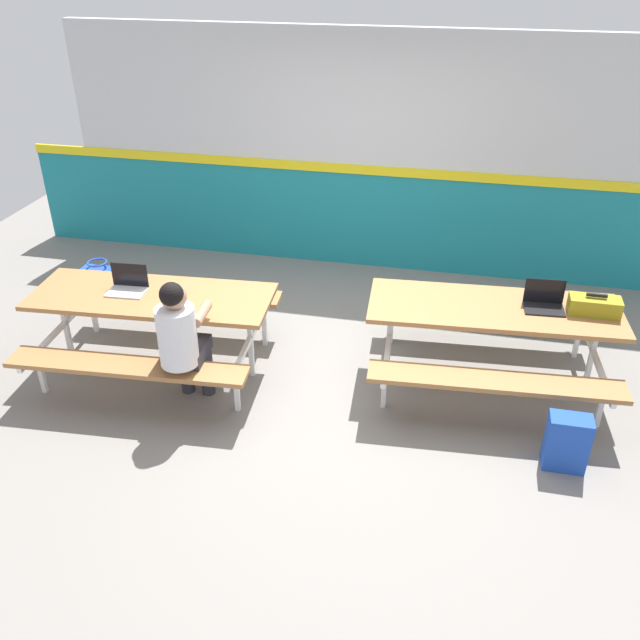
{
  "coord_description": "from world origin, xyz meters",
  "views": [
    {
      "loc": [
        1.06,
        -4.83,
        3.42
      ],
      "look_at": [
        0.0,
        0.02,
        0.55
      ],
      "focal_mm": 37.9,
      "sensor_mm": 36.0,
      "label": 1
    }
  ],
  "objects_px": {
    "picnic_table_right": "(492,323)",
    "laptop_silver": "(128,286)",
    "picnic_table_left": "(153,311)",
    "laptop_dark": "(544,303)",
    "tote_bag_bright": "(101,282)",
    "backpack_dark": "(567,442)",
    "toolbox_grey": "(595,306)",
    "student_nearer": "(181,336)"
  },
  "relations": [
    {
      "from": "student_nearer",
      "to": "toolbox_grey",
      "type": "height_order",
      "value": "student_nearer"
    },
    {
      "from": "picnic_table_left",
      "to": "picnic_table_right",
      "type": "distance_m",
      "value": 2.88
    },
    {
      "from": "student_nearer",
      "to": "tote_bag_bright",
      "type": "height_order",
      "value": "student_nearer"
    },
    {
      "from": "laptop_silver",
      "to": "backpack_dark",
      "type": "xyz_separation_m",
      "value": [
        3.64,
        -0.6,
        -0.57
      ]
    },
    {
      "from": "tote_bag_bright",
      "to": "backpack_dark",
      "type": "bearing_deg",
      "value": -20.08
    },
    {
      "from": "backpack_dark",
      "to": "tote_bag_bright",
      "type": "distance_m",
      "value": 4.87
    },
    {
      "from": "picnic_table_right",
      "to": "tote_bag_bright",
      "type": "height_order",
      "value": "picnic_table_right"
    },
    {
      "from": "picnic_table_right",
      "to": "laptop_silver",
      "type": "distance_m",
      "value": 3.1
    },
    {
      "from": "laptop_silver",
      "to": "tote_bag_bright",
      "type": "relative_size",
      "value": 0.78
    },
    {
      "from": "picnic_table_left",
      "to": "laptop_dark",
      "type": "bearing_deg",
      "value": 8.3
    },
    {
      "from": "student_nearer",
      "to": "laptop_dark",
      "type": "relative_size",
      "value": 3.62
    },
    {
      "from": "toolbox_grey",
      "to": "laptop_dark",
      "type": "bearing_deg",
      "value": 178.15
    },
    {
      "from": "backpack_dark",
      "to": "tote_bag_bright",
      "type": "height_order",
      "value": "backpack_dark"
    },
    {
      "from": "picnic_table_right",
      "to": "student_nearer",
      "type": "xyz_separation_m",
      "value": [
        -2.36,
        -0.94,
        0.13
      ]
    },
    {
      "from": "toolbox_grey",
      "to": "tote_bag_bright",
      "type": "relative_size",
      "value": 0.93
    },
    {
      "from": "picnic_table_right",
      "to": "tote_bag_bright",
      "type": "bearing_deg",
      "value": 170.26
    },
    {
      "from": "toolbox_grey",
      "to": "backpack_dark",
      "type": "xyz_separation_m",
      "value": [
        -0.21,
        -1.03,
        -0.6
      ]
    },
    {
      "from": "laptop_dark",
      "to": "laptop_silver",
      "type": "bearing_deg",
      "value": -172.59
    },
    {
      "from": "toolbox_grey",
      "to": "tote_bag_bright",
      "type": "xyz_separation_m",
      "value": [
        -4.78,
        0.64,
        -0.62
      ]
    },
    {
      "from": "laptop_dark",
      "to": "tote_bag_bright",
      "type": "relative_size",
      "value": 0.78
    },
    {
      "from": "tote_bag_bright",
      "to": "laptop_dark",
      "type": "bearing_deg",
      "value": -8.09
    },
    {
      "from": "picnic_table_left",
      "to": "tote_bag_bright",
      "type": "height_order",
      "value": "picnic_table_left"
    },
    {
      "from": "student_nearer",
      "to": "toolbox_grey",
      "type": "bearing_deg",
      "value": 17.45
    },
    {
      "from": "laptop_silver",
      "to": "backpack_dark",
      "type": "height_order",
      "value": "laptop_silver"
    },
    {
      "from": "picnic_table_left",
      "to": "picnic_table_right",
      "type": "bearing_deg",
      "value": 8.19
    },
    {
      "from": "picnic_table_right",
      "to": "backpack_dark",
      "type": "xyz_separation_m",
      "value": [
        0.57,
        -0.98,
        -0.36
      ]
    },
    {
      "from": "tote_bag_bright",
      "to": "laptop_silver",
      "type": "bearing_deg",
      "value": -49.07
    },
    {
      "from": "picnic_table_right",
      "to": "student_nearer",
      "type": "distance_m",
      "value": 2.55
    },
    {
      "from": "laptop_silver",
      "to": "toolbox_grey",
      "type": "distance_m",
      "value": 3.87
    },
    {
      "from": "picnic_table_left",
      "to": "laptop_dark",
      "type": "xyz_separation_m",
      "value": [
        3.24,
        0.47,
        0.21
      ]
    },
    {
      "from": "picnic_table_left",
      "to": "toolbox_grey",
      "type": "height_order",
      "value": "toolbox_grey"
    },
    {
      "from": "picnic_table_right",
      "to": "tote_bag_bright",
      "type": "distance_m",
      "value": 4.08
    },
    {
      "from": "picnic_table_left",
      "to": "laptop_silver",
      "type": "bearing_deg",
      "value": 173.92
    },
    {
      "from": "picnic_table_left",
      "to": "toolbox_grey",
      "type": "distance_m",
      "value": 3.66
    },
    {
      "from": "picnic_table_left",
      "to": "picnic_table_right",
      "type": "xyz_separation_m",
      "value": [
        2.85,
        0.41,
        0.0
      ]
    },
    {
      "from": "picnic_table_right",
      "to": "laptop_silver",
      "type": "bearing_deg",
      "value": -172.82
    },
    {
      "from": "picnic_table_left",
      "to": "laptop_silver",
      "type": "relative_size",
      "value": 6.29
    },
    {
      "from": "picnic_table_left",
      "to": "tote_bag_bright",
      "type": "xyz_separation_m",
      "value": [
        -1.15,
        1.1,
        -0.38
      ]
    },
    {
      "from": "picnic_table_right",
      "to": "laptop_silver",
      "type": "xyz_separation_m",
      "value": [
        -3.07,
        -0.39,
        0.21
      ]
    },
    {
      "from": "student_nearer",
      "to": "backpack_dark",
      "type": "distance_m",
      "value": 2.98
    },
    {
      "from": "picnic_table_right",
      "to": "student_nearer",
      "type": "height_order",
      "value": "student_nearer"
    },
    {
      "from": "toolbox_grey",
      "to": "backpack_dark",
      "type": "relative_size",
      "value": 0.91
    }
  ]
}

